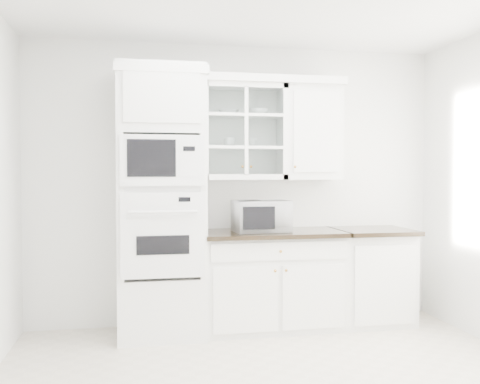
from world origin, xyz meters
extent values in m
cube|color=white|center=(0.00, 1.74, 1.35)|extent=(4.00, 0.02, 2.70)
cube|color=white|center=(-0.75, 1.43, 1.20)|extent=(0.76, 0.65, 2.40)
cube|color=white|center=(-0.75, 1.09, 0.94)|extent=(0.70, 0.03, 0.72)
cube|color=black|center=(-0.75, 1.07, 0.86)|extent=(0.44, 0.01, 0.16)
cube|color=white|center=(-0.75, 1.09, 1.56)|extent=(0.70, 0.03, 0.43)
cube|color=black|center=(-0.84, 1.07, 1.58)|extent=(0.40, 0.01, 0.31)
cube|color=white|center=(0.28, 1.45, 0.44)|extent=(1.30, 0.60, 0.88)
cube|color=#312514|center=(0.28, 1.42, 0.90)|extent=(1.32, 0.67, 0.04)
cube|color=white|center=(1.28, 1.45, 0.44)|extent=(0.70, 0.60, 0.88)
cube|color=#312514|center=(1.28, 1.42, 0.90)|extent=(0.72, 0.67, 0.04)
cube|color=white|center=(0.03, 1.58, 1.85)|extent=(0.80, 0.33, 0.90)
cube|color=white|center=(0.03, 1.58, 1.70)|extent=(0.74, 0.29, 0.02)
cube|color=white|center=(0.03, 1.58, 2.00)|extent=(0.74, 0.29, 0.02)
cube|color=white|center=(0.71, 1.58, 1.85)|extent=(0.55, 0.33, 0.90)
cube|color=white|center=(-0.07, 1.56, 2.33)|extent=(2.14, 0.38, 0.07)
imported|color=white|center=(0.16, 1.40, 1.06)|extent=(0.53, 0.45, 0.29)
imported|color=white|center=(-0.11, 1.57, 2.03)|extent=(0.24, 0.24, 0.05)
imported|color=white|center=(0.17, 1.58, 2.04)|extent=(0.21, 0.21, 0.06)
imported|color=white|center=(-0.10, 1.58, 1.75)|extent=(0.13, 0.13, 0.08)
imported|color=white|center=(0.13, 1.59, 1.75)|extent=(0.10, 0.10, 0.08)
camera|label=1|loc=(-0.95, -3.40, 1.46)|focal=40.00mm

